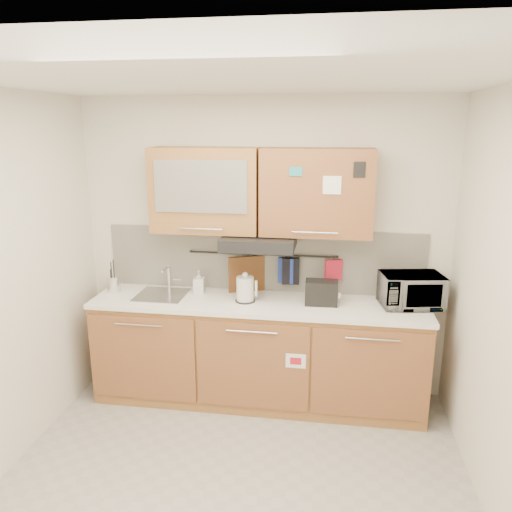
% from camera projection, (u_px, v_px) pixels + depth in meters
% --- Properties ---
extents(floor, '(3.20, 3.20, 0.00)m').
position_uv_depth(floor, '(231.00, 493.00, 3.30)').
color(floor, '#9E9993').
rests_on(floor, ground).
extents(ceiling, '(3.20, 3.20, 0.00)m').
position_uv_depth(ceiling, '(225.00, 77.00, 2.63)').
color(ceiling, white).
rests_on(ceiling, wall_back).
extents(wall_back, '(3.20, 0.00, 3.20)m').
position_uv_depth(wall_back, '(263.00, 249.00, 4.40)').
color(wall_back, silver).
rests_on(wall_back, ground).
extents(base_cabinet, '(2.80, 0.64, 0.88)m').
position_uv_depth(base_cabinet, '(258.00, 357.00, 4.33)').
color(base_cabinet, '#A6743A').
rests_on(base_cabinet, floor).
extents(countertop, '(2.82, 0.62, 0.04)m').
position_uv_depth(countertop, '(258.00, 303.00, 4.20)').
color(countertop, white).
rests_on(countertop, base_cabinet).
extents(backsplash, '(2.80, 0.02, 0.56)m').
position_uv_depth(backsplash, '(263.00, 260.00, 4.41)').
color(backsplash, silver).
rests_on(backsplash, countertop).
extents(upper_cabinets, '(1.82, 0.37, 0.70)m').
position_uv_depth(upper_cabinets, '(260.00, 191.00, 4.09)').
color(upper_cabinets, '#A6743A').
rests_on(upper_cabinets, wall_back).
extents(range_hood, '(0.60, 0.46, 0.10)m').
position_uv_depth(range_hood, '(259.00, 242.00, 4.13)').
color(range_hood, black).
rests_on(range_hood, upper_cabinets).
extents(sink, '(0.42, 0.40, 0.26)m').
position_uv_depth(sink, '(162.00, 295.00, 4.34)').
color(sink, silver).
rests_on(sink, countertop).
extents(utensil_rail, '(1.30, 0.02, 0.02)m').
position_uv_depth(utensil_rail, '(262.00, 254.00, 4.36)').
color(utensil_rail, black).
rests_on(utensil_rail, backsplash).
extents(utensil_crock, '(0.15, 0.15, 0.29)m').
position_uv_depth(utensil_crock, '(114.00, 284.00, 4.42)').
color(utensil_crock, silver).
rests_on(utensil_crock, countertop).
extents(kettle, '(0.19, 0.16, 0.26)m').
position_uv_depth(kettle, '(245.00, 290.00, 4.17)').
color(kettle, silver).
rests_on(kettle, countertop).
extents(toaster, '(0.27, 0.17, 0.20)m').
position_uv_depth(toaster, '(321.00, 292.00, 4.10)').
color(toaster, black).
rests_on(toaster, countertop).
extents(microwave, '(0.54, 0.41, 0.27)m').
position_uv_depth(microwave, '(411.00, 290.00, 4.05)').
color(microwave, '#999999').
rests_on(microwave, countertop).
extents(soap_bottle, '(0.10, 0.10, 0.20)m').
position_uv_depth(soap_bottle, '(199.00, 282.00, 4.38)').
color(soap_bottle, '#999999').
rests_on(soap_bottle, countertop).
extents(cutting_board, '(0.34, 0.16, 0.44)m').
position_uv_depth(cutting_board, '(248.00, 280.00, 4.42)').
color(cutting_board, brown).
rests_on(cutting_board, utensil_rail).
extents(oven_mitt, '(0.14, 0.05, 0.23)m').
position_uv_depth(oven_mitt, '(286.00, 271.00, 4.35)').
color(oven_mitt, '#203697').
rests_on(oven_mitt, utensil_rail).
extents(dark_pouch, '(0.15, 0.07, 0.23)m').
position_uv_depth(dark_pouch, '(291.00, 271.00, 4.34)').
color(dark_pouch, black).
rests_on(dark_pouch, utensil_rail).
extents(pot_holder, '(0.15, 0.07, 0.18)m').
position_uv_depth(pot_holder, '(333.00, 270.00, 4.28)').
color(pot_holder, '#AD172D').
rests_on(pot_holder, utensil_rail).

